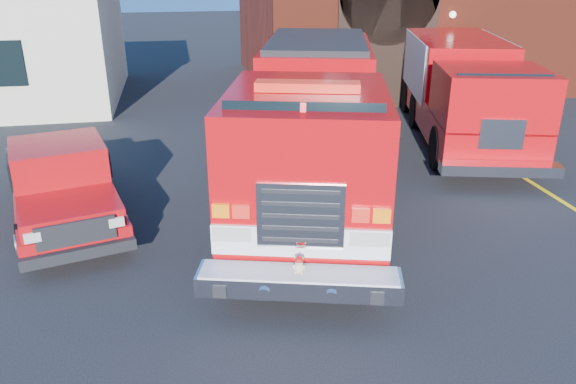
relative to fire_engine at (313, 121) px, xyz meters
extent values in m
plane|color=black|center=(-1.19, -1.95, -1.64)|extent=(100.00, 100.00, 0.00)
cube|color=yellow|center=(5.31, -0.95, -1.64)|extent=(0.12, 3.00, 0.01)
cube|color=yellow|center=(5.31, 2.05, -1.64)|extent=(0.12, 3.00, 0.01)
cube|color=yellow|center=(5.31, 5.05, -1.64)|extent=(0.12, 3.00, 0.01)
cube|color=black|center=(4.31, 7.03, 0.36)|extent=(3.60, 0.12, 4.00)
cube|color=black|center=(-8.19, 7.02, 0.36)|extent=(1.20, 0.10, 1.40)
cylinder|color=black|center=(-2.06, -3.00, -1.05)|extent=(0.68, 1.24, 1.18)
cylinder|color=black|center=(0.22, -3.63, -1.05)|extent=(0.68, 1.24, 1.18)
cube|color=#B9080D|center=(0.00, 0.00, -0.73)|extent=(5.17, 10.02, 0.97)
cube|color=#B9080D|center=(0.66, 2.37, 0.51)|extent=(3.85, 5.27, 1.72)
cube|color=#B9080D|center=(-0.83, -3.00, 0.56)|extent=(3.50, 4.03, 1.61)
cube|color=black|center=(-1.19, -4.29, 0.99)|extent=(2.30, 0.71, 1.01)
cube|color=red|center=(-0.83, -3.00, 1.45)|extent=(1.75, 0.81, 0.15)
cube|color=white|center=(-1.30, -4.68, -0.51)|extent=(2.60, 0.78, 0.47)
cube|color=silver|center=(-1.30, -4.69, -0.08)|extent=(1.26, 0.41, 1.01)
cube|color=silver|center=(-1.38, -4.97, -1.02)|extent=(3.05, 1.37, 0.30)
cube|color=#B7B7BF|center=(-0.64, 2.74, 0.51)|extent=(1.07, 3.73, 1.39)
cube|color=#B7B7BF|center=(1.96, 2.01, 0.51)|extent=(1.07, 3.73, 1.39)
sphere|color=beige|center=(-1.38, -4.97, -0.78)|extent=(0.19, 0.19, 0.16)
sphere|color=beige|center=(-1.38, -4.97, -0.67)|extent=(0.15, 0.15, 0.13)
sphere|color=beige|center=(-1.42, -4.95, -0.62)|extent=(0.06, 0.06, 0.05)
sphere|color=beige|center=(-1.33, -4.97, -0.62)|extent=(0.06, 0.06, 0.05)
ellipsoid|color=red|center=(-1.38, -4.97, -0.63)|extent=(0.16, 0.16, 0.07)
cylinder|color=red|center=(-1.38, -4.98, -0.65)|extent=(0.18, 0.18, 0.01)
cylinder|color=black|center=(-5.77, -2.39, -1.27)|extent=(0.44, 0.78, 0.74)
cylinder|color=black|center=(-4.20, -1.99, -1.27)|extent=(0.44, 0.78, 0.74)
cube|color=#AB0B10|center=(-5.41, -0.54, -1.13)|extent=(3.06, 5.38, 0.42)
cube|color=#AB0B10|center=(-4.96, -2.28, -0.76)|extent=(1.99, 1.77, 0.32)
cube|color=#AB0B10|center=(-5.34, -0.80, -0.39)|extent=(2.06, 2.04, 0.92)
cube|color=#AB0B10|center=(-5.78, 0.90, -0.76)|extent=(2.13, 2.30, 0.51)
cube|color=black|center=(-4.76, -3.07, -1.22)|extent=(1.86, 0.60, 0.20)
cylinder|color=black|center=(3.50, 0.71, -1.09)|extent=(0.62, 1.16, 1.11)
cylinder|color=black|center=(5.64, 0.14, -1.09)|extent=(0.62, 1.16, 1.11)
cube|color=#B9080D|center=(5.29, 3.15, -0.78)|extent=(4.49, 8.43, 0.91)
cube|color=#B9080D|center=(5.67, 4.62, 0.38)|extent=(3.72, 5.51, 1.51)
cube|color=#B9080D|center=(4.57, 0.43, 0.27)|extent=(3.05, 2.98, 1.31)
cube|color=#B7B7BF|center=(4.45, 4.94, 0.27)|extent=(1.12, 4.10, 1.71)
cube|color=#B7B7BF|center=(6.90, 4.29, 0.27)|extent=(1.12, 4.10, 1.71)
cube|color=silver|center=(4.20, -0.99, -1.09)|extent=(2.75, 1.13, 0.25)
camera|label=1|loc=(-2.89, -11.91, 3.40)|focal=35.00mm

